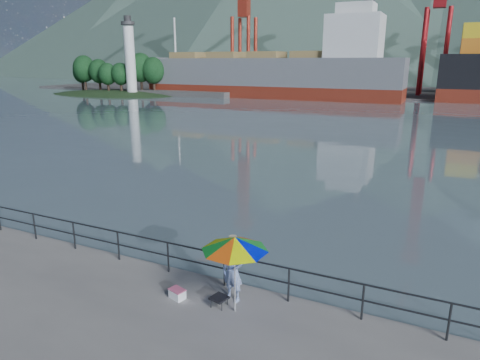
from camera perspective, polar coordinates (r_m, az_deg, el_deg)
name	(u,v)px	position (r m, az deg, el deg)	size (l,w,h in m)	color
harbor_water	(418,84)	(138.80, 22.67, 11.73)	(500.00, 280.00, 0.00)	slate
far_dock	(457,93)	(101.62, 26.99, 10.27)	(200.00, 40.00, 0.40)	#514F4C
guardrail	(143,251)	(14.39, -12.87, -9.18)	(22.00, 0.06, 1.03)	#2D3033
lighthouse_islet	(113,92)	(94.89, -16.61, 11.19)	(48.00, 26.40, 19.20)	#263F1E
fisherman	(233,271)	(12.02, -0.94, -12.02)	(0.64, 0.42, 1.76)	#2A509C
beach_umbrella	(235,244)	(11.03, -0.70, -8.48)	(2.19, 2.19, 2.14)	white
folding_stool	(219,301)	(12.10, -2.78, -15.85)	(0.51, 0.51, 0.28)	black
cooler_bag	(177,294)	(12.57, -8.36, -14.83)	(0.44, 0.29, 0.25)	white
fishing_rod	(243,285)	(13.14, 0.39, -13.82)	(0.02, 0.02, 2.05)	black
bulk_carrier	(278,74)	(82.93, 5.04, 13.92)	(49.35, 8.54, 14.50)	maroon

